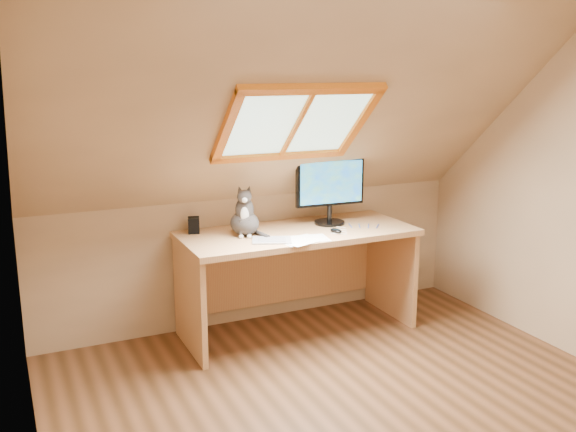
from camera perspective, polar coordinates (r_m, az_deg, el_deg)
ground at (r=3.87m, az=7.63°, el=-17.80°), size 3.50×3.50×0.00m
room_shell at (r=3.29m, az=9.24°, el=3.34°), size 3.52×3.52×2.41m
desk at (r=4.89m, az=0.46°, el=-3.77°), size 1.74×0.76×0.80m
monitor at (r=4.91m, az=3.77°, el=2.62°), size 0.56×0.23×0.51m
cat at (r=4.61m, az=-3.88°, el=-0.12°), size 0.27×0.30×0.37m
desk_speaker at (r=4.73m, az=-8.38°, el=-0.81°), size 0.10×0.10×0.12m
graphics_tablet at (r=4.47m, az=-1.46°, el=-2.17°), size 0.32×0.28×0.01m
mouse at (r=4.70m, az=4.28°, el=-1.32°), size 0.08×0.12×0.03m
papers at (r=4.50m, az=1.13°, el=-2.14°), size 0.35×0.30×0.01m
cables at (r=4.86m, az=5.92°, el=-1.04°), size 0.51×0.26×0.01m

